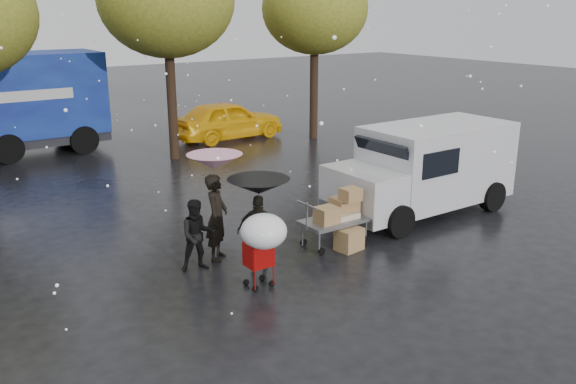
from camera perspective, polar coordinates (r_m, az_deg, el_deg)
ground at (r=11.92m, az=-1.06°, el=-7.82°), size 90.00×90.00×0.00m
person_pink at (r=12.45m, az=-6.68°, el=-2.36°), size 0.76×0.77×1.80m
person_middle at (r=12.04m, az=-8.45°, el=-4.02°), size 0.82×0.71×1.44m
person_black at (r=12.01m, az=-2.70°, el=-3.75°), size 0.91×0.85×1.50m
umbrella_pink at (r=12.12m, az=-6.87°, el=2.83°), size 1.11×1.11×2.21m
umbrella_black at (r=11.71m, az=-2.76°, el=0.52°), size 1.22×1.22×1.84m
vendor_cart at (r=13.25m, az=4.70°, el=-1.91°), size 1.52×0.80×1.27m
shopping_cart at (r=10.96m, az=-2.37°, el=-4.06°), size 0.84×0.84×1.46m
white_van at (r=15.60m, az=12.75°, el=2.28°), size 4.91×2.18×2.20m
box_ground_near at (r=13.10m, az=5.75°, el=-4.41°), size 0.59×0.49×0.48m
box_ground_far at (r=14.24m, az=5.29°, el=-2.93°), size 0.51×0.44×0.34m
yellow_taxi at (r=24.17m, az=-5.67°, el=6.72°), size 4.51×1.93×1.52m
tree_row at (r=19.79m, az=-19.45°, el=16.08°), size 21.60×4.40×7.12m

